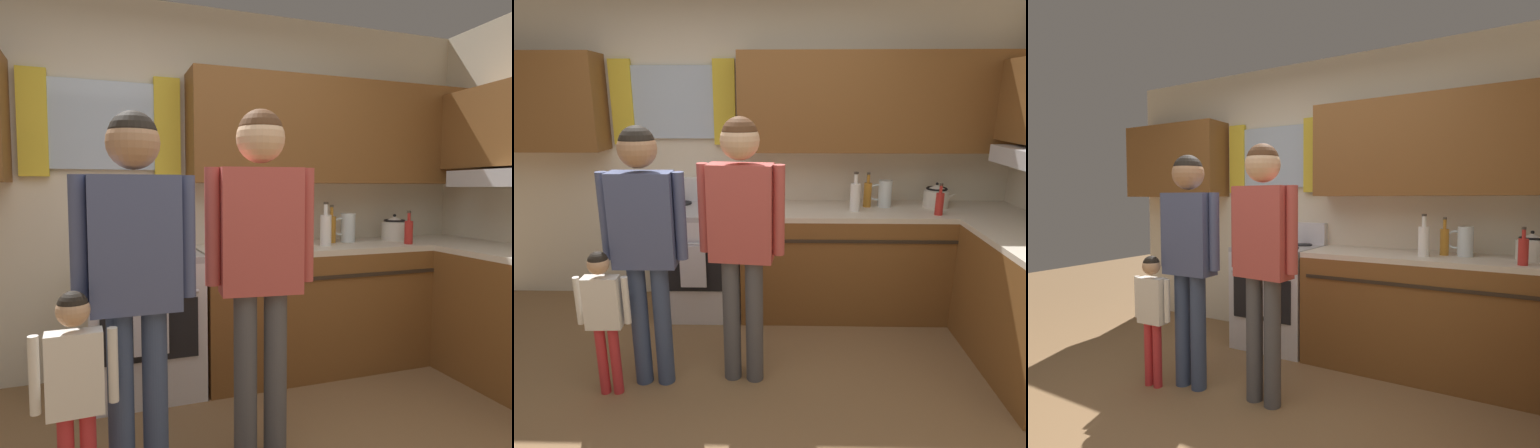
# 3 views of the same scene
# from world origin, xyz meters

# --- Properties ---
(ground_plane) EXTENTS (12.00, 12.00, 0.00)m
(ground_plane) POSITION_xyz_m (0.00, 0.00, 0.00)
(ground_plane) COLOR olive
(back_wall_unit) EXTENTS (4.60, 0.42, 2.60)m
(back_wall_unit) POSITION_xyz_m (0.07, 1.81, 1.48)
(back_wall_unit) COLOR beige
(back_wall_unit) RESTS_ON ground
(kitchen_counter_run) EXTENTS (2.27, 1.75, 0.90)m
(kitchen_counter_run) POSITION_xyz_m (1.44, 1.25, 0.45)
(kitchen_counter_run) COLOR brown
(kitchen_counter_run) RESTS_ON ground
(stove_oven) EXTENTS (0.68, 0.67, 1.10)m
(stove_oven) POSITION_xyz_m (-0.33, 1.54, 0.47)
(stove_oven) COLOR silver
(stove_oven) RESTS_ON ground
(bottle_milk_white) EXTENTS (0.08, 0.08, 0.31)m
(bottle_milk_white) POSITION_xyz_m (0.93, 1.46, 1.02)
(bottle_milk_white) COLOR white
(bottle_milk_white) RESTS_ON kitchen_counter_run
(bottle_sauce_red) EXTENTS (0.06, 0.06, 0.25)m
(bottle_sauce_red) POSITION_xyz_m (1.56, 1.35, 0.99)
(bottle_sauce_red) COLOR red
(bottle_sauce_red) RESTS_ON kitchen_counter_run
(bottle_oil_amber) EXTENTS (0.06, 0.06, 0.29)m
(bottle_oil_amber) POSITION_xyz_m (1.05, 1.61, 1.01)
(bottle_oil_amber) COLOR #B27223
(bottle_oil_amber) RESTS_ON kitchen_counter_run
(stovetop_kettle) EXTENTS (0.27, 0.20, 0.21)m
(stovetop_kettle) POSITION_xyz_m (1.62, 1.61, 1.00)
(stovetop_kettle) COLOR silver
(stovetop_kettle) RESTS_ON kitchen_counter_run
(water_pitcher) EXTENTS (0.19, 0.11, 0.22)m
(water_pitcher) POSITION_xyz_m (1.19, 1.61, 1.01)
(water_pitcher) COLOR silver
(water_pitcher) RESTS_ON kitchen_counter_run
(adult_holding_child) EXTENTS (0.50, 0.22, 1.62)m
(adult_holding_child) POSITION_xyz_m (-0.46, 0.50, 1.02)
(adult_holding_child) COLOR #38476B
(adult_holding_child) RESTS_ON ground
(adult_in_plaid) EXTENTS (0.51, 0.23, 1.67)m
(adult_in_plaid) POSITION_xyz_m (0.10, 0.55, 1.05)
(adult_in_plaid) COLOR #4C4C51
(adult_in_plaid) RESTS_ON ground
(small_child) EXTENTS (0.32, 0.12, 0.93)m
(small_child) POSITION_xyz_m (-0.70, 0.38, 0.58)
(small_child) COLOR red
(small_child) RESTS_ON ground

